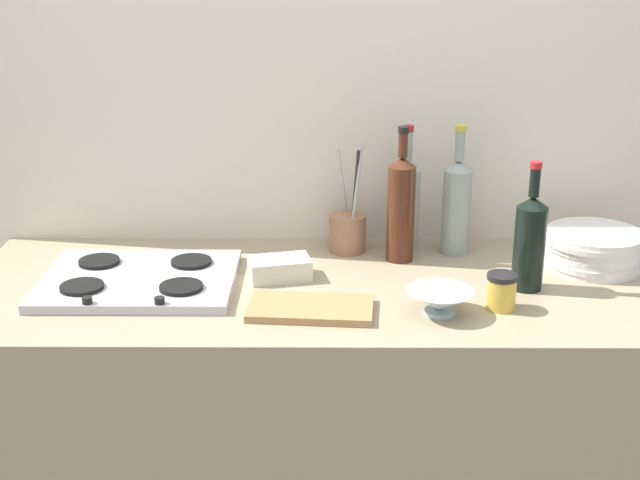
{
  "coord_description": "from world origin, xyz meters",
  "views": [
    {
      "loc": [
        0.01,
        -2.03,
        1.74
      ],
      "look_at": [
        0.0,
        0.0,
        1.02
      ],
      "focal_mm": 48.93,
      "sensor_mm": 36.0,
      "label": 1
    }
  ],
  "objects_px": {
    "plate_stack": "(593,249)",
    "utensil_crock": "(348,231)",
    "butter_dish": "(280,268)",
    "condiment_jar_front": "(501,291)",
    "wine_bottle_mid_left": "(401,207)",
    "wine_bottle_mid_right": "(530,241)",
    "stovetop_hob": "(139,279)",
    "mixing_bowl": "(440,301)",
    "cutting_board": "(311,308)",
    "wine_bottle_rightmost": "(457,205)",
    "wine_bottle_leftmost": "(406,202)"
  },
  "relations": [
    {
      "from": "plate_stack",
      "to": "wine_bottle_mid_right",
      "type": "xyz_separation_m",
      "value": [
        -0.21,
        -0.15,
        0.08
      ]
    },
    {
      "from": "condiment_jar_front",
      "to": "wine_bottle_mid_right",
      "type": "bearing_deg",
      "value": 55.07
    },
    {
      "from": "wine_bottle_leftmost",
      "to": "wine_bottle_mid_right",
      "type": "height_order",
      "value": "wine_bottle_leftmost"
    },
    {
      "from": "wine_bottle_mid_left",
      "to": "butter_dish",
      "type": "height_order",
      "value": "wine_bottle_mid_left"
    },
    {
      "from": "wine_bottle_leftmost",
      "to": "utensil_crock",
      "type": "height_order",
      "value": "wine_bottle_leftmost"
    },
    {
      "from": "utensil_crock",
      "to": "condiment_jar_front",
      "type": "xyz_separation_m",
      "value": [
        0.35,
        -0.39,
        -0.01
      ]
    },
    {
      "from": "butter_dish",
      "to": "cutting_board",
      "type": "xyz_separation_m",
      "value": [
        0.08,
        -0.21,
        -0.02
      ]
    },
    {
      "from": "plate_stack",
      "to": "wine_bottle_mid_left",
      "type": "xyz_separation_m",
      "value": [
        -0.51,
        0.05,
        0.1
      ]
    },
    {
      "from": "wine_bottle_mid_left",
      "to": "wine_bottle_mid_right",
      "type": "bearing_deg",
      "value": -33.59
    },
    {
      "from": "plate_stack",
      "to": "cutting_board",
      "type": "distance_m",
      "value": 0.8
    },
    {
      "from": "wine_bottle_rightmost",
      "to": "butter_dish",
      "type": "relative_size",
      "value": 2.33
    },
    {
      "from": "wine_bottle_mid_left",
      "to": "butter_dish",
      "type": "relative_size",
      "value": 2.37
    },
    {
      "from": "stovetop_hob",
      "to": "wine_bottle_mid_right",
      "type": "bearing_deg",
      "value": -1.06
    },
    {
      "from": "stovetop_hob",
      "to": "plate_stack",
      "type": "xyz_separation_m",
      "value": [
        1.18,
        0.13,
        0.04
      ]
    },
    {
      "from": "wine_bottle_mid_right",
      "to": "plate_stack",
      "type": "bearing_deg",
      "value": 36.34
    },
    {
      "from": "butter_dish",
      "to": "condiment_jar_front",
      "type": "bearing_deg",
      "value": -19.44
    },
    {
      "from": "stovetop_hob",
      "to": "wine_bottle_rightmost",
      "type": "xyz_separation_m",
      "value": [
        0.83,
        0.24,
        0.13
      ]
    },
    {
      "from": "plate_stack",
      "to": "cutting_board",
      "type": "height_order",
      "value": "plate_stack"
    },
    {
      "from": "plate_stack",
      "to": "butter_dish",
      "type": "bearing_deg",
      "value": -173.72
    },
    {
      "from": "stovetop_hob",
      "to": "butter_dish",
      "type": "distance_m",
      "value": 0.36
    },
    {
      "from": "plate_stack",
      "to": "mixing_bowl",
      "type": "height_order",
      "value": "plate_stack"
    },
    {
      "from": "wine_bottle_mid_right",
      "to": "condiment_jar_front",
      "type": "distance_m",
      "value": 0.17
    },
    {
      "from": "stovetop_hob",
      "to": "cutting_board",
      "type": "xyz_separation_m",
      "value": [
        0.44,
        -0.17,
        -0.0
      ]
    },
    {
      "from": "plate_stack",
      "to": "wine_bottle_mid_left",
      "type": "bearing_deg",
      "value": 174.68
    },
    {
      "from": "wine_bottle_mid_left",
      "to": "wine_bottle_leftmost",
      "type": "bearing_deg",
      "value": 76.46
    },
    {
      "from": "cutting_board",
      "to": "plate_stack",
      "type": "bearing_deg",
      "value": 21.99
    },
    {
      "from": "wine_bottle_mid_right",
      "to": "cutting_board",
      "type": "distance_m",
      "value": 0.57
    },
    {
      "from": "utensil_crock",
      "to": "condiment_jar_front",
      "type": "relative_size",
      "value": 3.62
    },
    {
      "from": "plate_stack",
      "to": "utensil_crock",
      "type": "distance_m",
      "value": 0.66
    },
    {
      "from": "stovetop_hob",
      "to": "mixing_bowl",
      "type": "height_order",
      "value": "mixing_bowl"
    },
    {
      "from": "condiment_jar_front",
      "to": "butter_dish",
      "type": "bearing_deg",
      "value": 160.56
    },
    {
      "from": "butter_dish",
      "to": "utensil_crock",
      "type": "distance_m",
      "value": 0.28
    },
    {
      "from": "wine_bottle_rightmost",
      "to": "wine_bottle_leftmost",
      "type": "bearing_deg",
      "value": 166.2
    },
    {
      "from": "wine_bottle_mid_right",
      "to": "wine_bottle_rightmost",
      "type": "xyz_separation_m",
      "value": [
        -0.14,
        0.25,
        0.01
      ]
    },
    {
      "from": "butter_dish",
      "to": "wine_bottle_mid_left",
      "type": "bearing_deg",
      "value": 23.46
    },
    {
      "from": "cutting_board",
      "to": "stovetop_hob",
      "type": "bearing_deg",
      "value": 159.19
    },
    {
      "from": "wine_bottle_rightmost",
      "to": "condiment_jar_front",
      "type": "bearing_deg",
      "value": -81.57
    },
    {
      "from": "stovetop_hob",
      "to": "wine_bottle_leftmost",
      "type": "relative_size",
      "value": 1.37
    },
    {
      "from": "stovetop_hob",
      "to": "cutting_board",
      "type": "distance_m",
      "value": 0.47
    },
    {
      "from": "plate_stack",
      "to": "wine_bottle_mid_right",
      "type": "relative_size",
      "value": 0.8
    },
    {
      "from": "stovetop_hob",
      "to": "mixing_bowl",
      "type": "relative_size",
      "value": 3.04
    },
    {
      "from": "cutting_board",
      "to": "condiment_jar_front",
      "type": "bearing_deg",
      "value": 2.79
    },
    {
      "from": "wine_bottle_mid_right",
      "to": "butter_dish",
      "type": "xyz_separation_m",
      "value": [
        -0.62,
        0.06,
        -0.1
      ]
    },
    {
      "from": "mixing_bowl",
      "to": "cutting_board",
      "type": "distance_m",
      "value": 0.3
    },
    {
      "from": "wine_bottle_leftmost",
      "to": "butter_dish",
      "type": "bearing_deg",
      "value": -146.41
    },
    {
      "from": "wine_bottle_mid_left",
      "to": "utensil_crock",
      "type": "bearing_deg",
      "value": 153.56
    },
    {
      "from": "wine_bottle_mid_left",
      "to": "butter_dish",
      "type": "bearing_deg",
      "value": -156.54
    },
    {
      "from": "utensil_crock",
      "to": "cutting_board",
      "type": "xyz_separation_m",
      "value": [
        -0.1,
        -0.42,
        -0.05
      ]
    },
    {
      "from": "plate_stack",
      "to": "butter_dish",
      "type": "height_order",
      "value": "plate_stack"
    },
    {
      "from": "stovetop_hob",
      "to": "mixing_bowl",
      "type": "distance_m",
      "value": 0.76
    }
  ]
}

